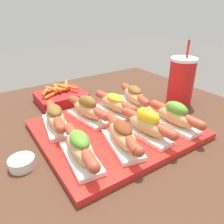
{
  "coord_description": "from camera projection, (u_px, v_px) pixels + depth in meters",
  "views": [
    {
      "loc": [
        -0.26,
        -0.53,
        1.09
      ],
      "look_at": [
        0.06,
        -0.06,
        0.81
      ],
      "focal_mm": 35.0,
      "sensor_mm": 36.0,
      "label": 1
    }
  ],
  "objects": [
    {
      "name": "hot_dog_4",
      "position": [
        55.0,
        117.0,
        0.62
      ],
      "size": [
        0.09,
        0.19,
        0.07
      ],
      "color": "white",
      "rests_on": "serving_tray"
    },
    {
      "name": "drink_cup",
      "position": [
        181.0,
        81.0,
        0.8
      ],
      "size": [
        0.09,
        0.09,
        0.23
      ],
      "color": "red",
      "rests_on": "patio_table"
    },
    {
      "name": "hot_dog_7",
      "position": [
        134.0,
        96.0,
        0.77
      ],
      "size": [
        0.09,
        0.19,
        0.07
      ],
      "color": "white",
      "rests_on": "serving_tray"
    },
    {
      "name": "hot_dog_0",
      "position": [
        80.0,
        147.0,
        0.49
      ],
      "size": [
        0.08,
        0.19,
        0.07
      ],
      "color": "white",
      "rests_on": "serving_tray"
    },
    {
      "name": "sauce_bowl",
      "position": [
        22.0,
        162.0,
        0.5
      ],
      "size": [
        0.06,
        0.06,
        0.02
      ],
      "color": "white",
      "rests_on": "patio_table"
    },
    {
      "name": "hot_dog_1",
      "position": [
        122.0,
        135.0,
        0.54
      ],
      "size": [
        0.09,
        0.19,
        0.07
      ],
      "color": "white",
      "rests_on": "serving_tray"
    },
    {
      "name": "hot_dog_6",
      "position": [
        115.0,
        104.0,
        0.71
      ],
      "size": [
        0.07,
        0.19,
        0.06
      ],
      "color": "white",
      "rests_on": "serving_tray"
    },
    {
      "name": "hot_dog_3",
      "position": [
        175.0,
        116.0,
        0.63
      ],
      "size": [
        0.07,
        0.19,
        0.08
      ],
      "color": "white",
      "rests_on": "serving_tray"
    },
    {
      "name": "fries_basket",
      "position": [
        61.0,
        96.0,
        0.84
      ],
      "size": [
        0.18,
        0.14,
        0.06
      ],
      "color": "red",
      "rests_on": "patio_table"
    },
    {
      "name": "serving_tray",
      "position": [
        116.0,
        129.0,
        0.65
      ],
      "size": [
        0.43,
        0.37,
        0.02
      ],
      "color": "red",
      "rests_on": "patio_table"
    },
    {
      "name": "hot_dog_5",
      "position": [
        88.0,
        109.0,
        0.67
      ],
      "size": [
        0.08,
        0.19,
        0.08
      ],
      "color": "white",
      "rests_on": "serving_tray"
    },
    {
      "name": "hot_dog_2",
      "position": [
        147.0,
        124.0,
        0.58
      ],
      "size": [
        0.07,
        0.19,
        0.08
      ],
      "color": "white",
      "rests_on": "serving_tray"
    },
    {
      "name": "patio_table",
      "position": [
        92.0,
        211.0,
        0.84
      ],
      "size": [
        1.15,
        0.92,
        0.75
      ],
      "color": "#4C2D1E",
      "rests_on": "ground_plane"
    }
  ]
}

